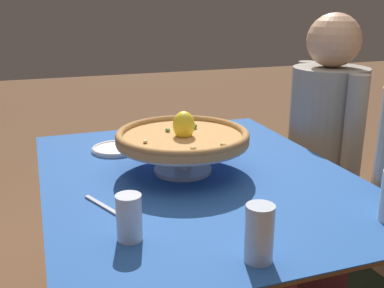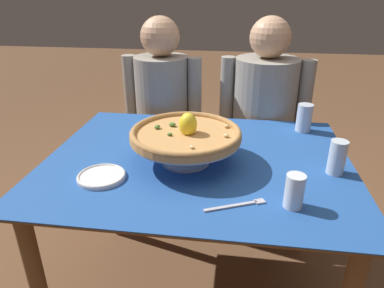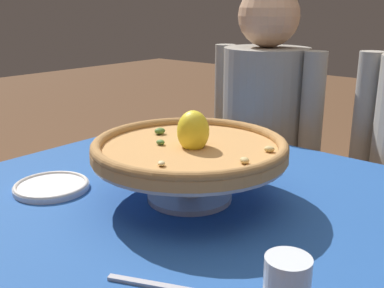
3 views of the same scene
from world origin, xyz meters
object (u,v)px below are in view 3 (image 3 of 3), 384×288
object	(u,v)px
pizza_stand	(190,168)
pizza	(190,147)
side_plate	(51,186)
diner_left	(262,161)

from	to	relation	value
pizza_stand	pizza	distance (m)	0.05
pizza_stand	side_plate	world-z (taller)	pizza_stand
pizza	diner_left	world-z (taller)	diner_left
pizza_stand	pizza	world-z (taller)	pizza
diner_left	pizza	bearing A→B (deg)	-70.73
side_plate	pizza	bearing A→B (deg)	31.03
pizza	diner_left	size ratio (longest dim) A/B	0.34
pizza_stand	side_plate	xyz separation A→B (m)	(-0.29, -0.17, -0.07)
pizza	side_plate	xyz separation A→B (m)	(-0.29, -0.17, -0.12)
pizza_stand	pizza	size ratio (longest dim) A/B	0.98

